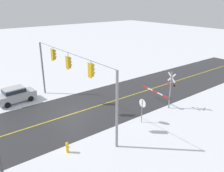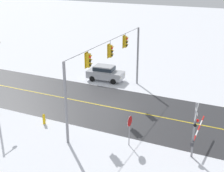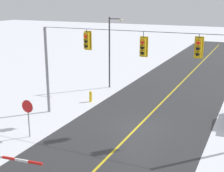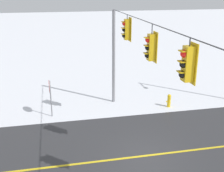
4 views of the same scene
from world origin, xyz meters
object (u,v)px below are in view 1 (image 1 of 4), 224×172
at_px(fire_hydrant, 67,147).
at_px(parked_car_silver, 15,94).
at_px(stop_sign, 142,106).
at_px(railroad_crossing, 168,89).

bearing_deg(fire_hydrant, parked_car_silver, 1.21).
height_order(stop_sign, fire_hydrant, stop_sign).
distance_m(stop_sign, fire_hydrant, 7.73).
distance_m(parked_car_silver, fire_hydrant, 11.70).
relative_size(stop_sign, railroad_crossing, 0.54).
bearing_deg(fire_hydrant, stop_sign, -90.76).
relative_size(stop_sign, parked_car_silver, 0.55).
bearing_deg(parked_car_silver, fire_hydrant, -178.79).
bearing_deg(railroad_crossing, fire_hydrant, 93.27).
xyz_separation_m(railroad_crossing, parked_car_silver, (11.00, 12.31, -1.03)).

